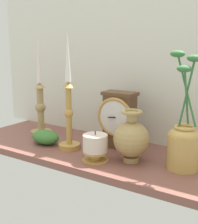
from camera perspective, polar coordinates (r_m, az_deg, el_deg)
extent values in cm
cube|color=brown|center=(117.83, -1.49, -7.02)|extent=(100.00, 36.00, 2.40)
cube|color=silver|center=(126.77, 3.29, 9.92)|extent=(120.00, 2.00, 65.00)
cube|color=brown|center=(116.41, 3.68, -1.70)|extent=(10.70, 6.29, 19.32)
cube|color=brown|center=(114.33, 3.75, 3.29)|extent=(11.98, 7.04, 1.20)
torus|color=#BC8841|center=(112.87, 2.80, -0.92)|extent=(14.13, 1.28, 14.13)
cylinder|color=silver|center=(112.79, 2.77, -0.93)|extent=(11.82, 0.40, 11.82)
cube|color=black|center=(112.54, 2.70, -0.96)|extent=(4.09, 2.97, 0.30)
cylinder|color=#BB8C41|center=(117.50, -5.27, -6.05)|extent=(7.79, 7.79, 1.80)
cylinder|color=#BB8C41|center=(114.44, -5.38, -0.73)|extent=(2.09, 2.09, 20.59)
sphere|color=#BB8C41|center=(114.21, -5.39, -0.22)|extent=(3.35, 3.35, 3.35)
cone|color=#BB8C41|center=(112.40, -5.50, 4.89)|extent=(4.38, 4.38, 2.00)
cone|color=white|center=(111.54, -5.60, 9.83)|extent=(2.18, 2.18, 17.39)
cylinder|color=tan|center=(135.76, -10.18, -3.63)|extent=(8.66, 8.66, 1.80)
cylinder|color=tan|center=(133.38, -10.34, 0.45)|extent=(2.71, 2.71, 17.95)
sphere|color=tan|center=(133.20, -10.35, 0.83)|extent=(4.34, 4.34, 4.34)
cone|color=tan|center=(131.69, -10.51, 4.70)|extent=(4.86, 4.86, 2.00)
cone|color=silver|center=(130.74, -10.68, 9.05)|extent=(2.38, 2.38, 18.04)
cylinder|color=tan|center=(105.65, 5.67, -8.28)|extent=(5.25, 5.25, 1.60)
sphere|color=tan|center=(103.48, 5.75, -4.84)|extent=(11.67, 11.67, 11.67)
cylinder|color=tan|center=(101.53, 5.84, -0.86)|extent=(3.27, 3.27, 3.09)
torus|color=tan|center=(101.19, 5.86, -0.01)|extent=(6.71, 6.71, 1.21)
cylinder|color=tan|center=(100.73, 14.67, -6.94)|extent=(9.86, 9.86, 10.72)
ellipsoid|color=tan|center=(99.11, 14.84, -4.01)|extent=(9.37, 9.37, 4.68)
torus|color=tan|center=(98.49, 14.92, -2.71)|extent=(6.40, 6.40, 0.98)
cylinder|color=#38723B|center=(96.30, 15.28, 3.49)|extent=(6.52, 1.97, 20.87)
ellipsoid|color=#38723B|center=(95.61, 13.81, 10.01)|extent=(4.40, 2.80, 2.00)
cylinder|color=#38723B|center=(96.38, 15.26, 3.17)|extent=(4.60, 2.33, 20.14)
ellipsoid|color=#38723B|center=(93.91, 16.62, 9.14)|extent=(4.40, 2.80, 2.00)
cylinder|color=#38723B|center=(96.61, 15.21, 2.33)|extent=(0.67, 6.35, 16.80)
ellipsoid|color=#38723B|center=(92.80, 14.93, 7.43)|extent=(4.40, 2.80, 2.00)
cylinder|color=#BF9143|center=(105.67, -0.66, -7.88)|extent=(3.49, 3.49, 2.75)
cylinder|color=#BF9143|center=(106.01, -0.66, -8.37)|extent=(8.73, 8.73, 0.80)
cylinder|color=#BF9143|center=(105.19, -0.67, -7.18)|extent=(7.86, 7.86, 0.60)
cylinder|color=beige|center=(104.16, -0.67, -5.53)|extent=(8.10, 8.10, 5.57)
cylinder|color=black|center=(103.16, -0.67, -3.74)|extent=(0.30, 0.30, 1.20)
ellipsoid|color=#3B7533|center=(123.25, -9.47, -4.42)|extent=(11.35, 7.94, 5.29)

